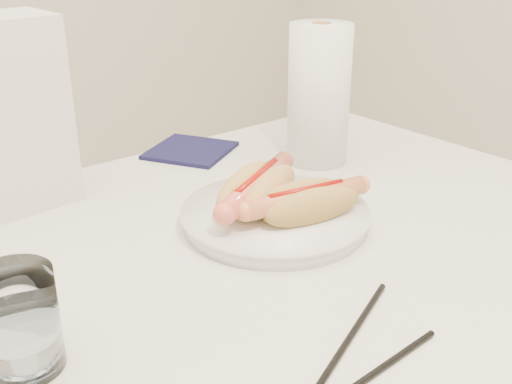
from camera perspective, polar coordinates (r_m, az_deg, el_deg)
table at (r=0.79m, az=-3.37°, el=-10.36°), size 1.20×0.80×0.75m
plate at (r=0.84m, az=1.77°, el=-2.45°), size 0.33×0.33×0.02m
hotdog_left at (r=0.84m, az=0.11°, el=0.15°), size 0.19×0.14×0.05m
hotdog_right at (r=0.81m, az=4.62°, el=-1.00°), size 0.18×0.09×0.05m
water_glass at (r=0.61m, az=-21.05°, el=-11.11°), size 0.07×0.07×0.10m
chopstick_near at (r=0.63m, az=8.60°, el=-13.21°), size 0.20×0.09×0.01m
chopstick_far at (r=0.59m, az=10.05°, el=-16.65°), size 0.21×0.01×0.01m
navy_napkin at (r=1.12m, az=-6.06°, el=3.84°), size 0.18×0.18×0.01m
paper_towel_roll at (r=1.04m, az=5.81°, el=8.91°), size 0.11×0.11×0.23m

